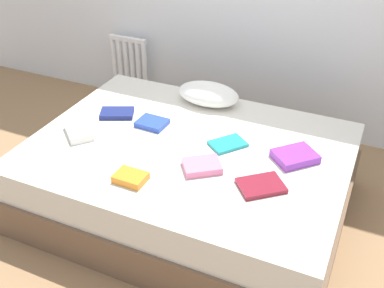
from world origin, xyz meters
name	(u,v)px	position (x,y,z in m)	size (l,w,h in m)	color
ground_plane	(189,206)	(0.00, 0.00, 0.00)	(8.00, 8.00, 0.00)	#93704C
bed	(189,177)	(0.00, 0.00, 0.25)	(2.00, 1.50, 0.50)	brown
radiator	(129,64)	(-1.16, 1.20, 0.38)	(0.37, 0.04, 0.52)	white
pillow	(208,94)	(-0.10, 0.57, 0.58)	(0.46, 0.27, 0.16)	white
textbook_orange	(131,178)	(-0.14, -0.47, 0.52)	(0.18, 0.13, 0.04)	orange
textbook_maroon	(261,186)	(0.54, -0.22, 0.51)	(0.24, 0.18, 0.03)	maroon
textbook_teal	(228,144)	(0.22, 0.10, 0.51)	(0.22, 0.15, 0.02)	teal
textbook_blue	(152,123)	(-0.33, 0.12, 0.52)	(0.19, 0.16, 0.04)	#2847B7
textbook_white	(79,131)	(-0.71, -0.18, 0.52)	(0.24, 0.15, 0.05)	white
textbook_navy	(117,113)	(-0.62, 0.14, 0.52)	(0.23, 0.15, 0.03)	navy
textbook_pink	(202,166)	(0.18, -0.20, 0.52)	(0.21, 0.16, 0.04)	pink
textbook_purple	(295,156)	(0.65, 0.12, 0.52)	(0.24, 0.19, 0.05)	purple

